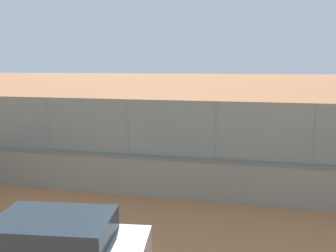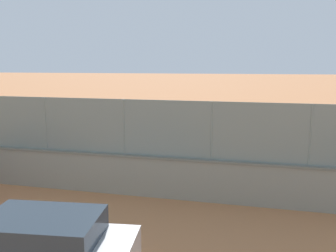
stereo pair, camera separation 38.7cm
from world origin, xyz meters
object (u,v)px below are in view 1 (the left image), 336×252
at_px(player_near_wall_returning, 223,131).
at_px(parked_car_silver, 48,251).
at_px(sports_ball, 158,127).
at_px(player_foreground_swinging, 231,116).
at_px(spare_ball_by_wall, 222,180).
at_px(player_crossing_court, 159,112).

bearing_deg(player_near_wall_returning, parked_car_silver, 76.57).
distance_m(player_near_wall_returning, sports_ball, 6.70).
distance_m(player_foreground_swinging, parked_car_silver, 18.45).
height_order(player_near_wall_returning, spare_ball_by_wall, player_near_wall_returning).
height_order(player_crossing_court, player_near_wall_returning, player_crossing_court).
bearing_deg(sports_ball, player_foreground_swinging, -178.15).
xyz_separation_m(player_near_wall_returning, player_foreground_swinging, (-0.41, -4.86, 0.13)).
distance_m(player_crossing_court, player_near_wall_returning, 8.40).
height_order(player_foreground_swinging, parked_car_silver, player_foreground_swinging).
height_order(player_crossing_court, sports_ball, player_crossing_court).
xyz_separation_m(player_near_wall_returning, sports_ball, (4.72, -4.69, -0.77)).
xyz_separation_m(player_crossing_court, parked_car_silver, (-1.93, 19.93, -0.10)).
bearing_deg(sports_ball, player_near_wall_returning, 135.20).
height_order(player_near_wall_returning, parked_car_silver, parked_car_silver).
xyz_separation_m(player_foreground_swinging, sports_ball, (5.13, 0.17, -0.90)).
bearing_deg(parked_car_silver, player_crossing_court, -84.48).
bearing_deg(spare_ball_by_wall, player_foreground_swinging, -91.38).
bearing_deg(player_crossing_court, parked_car_silver, 95.52).
bearing_deg(player_near_wall_returning, player_foreground_swinging, -94.78).
relative_size(player_foreground_swinging, sports_ball, 8.29).
distance_m(player_crossing_court, spare_ball_by_wall, 13.76).
bearing_deg(player_foreground_swinging, player_near_wall_returning, 85.22).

